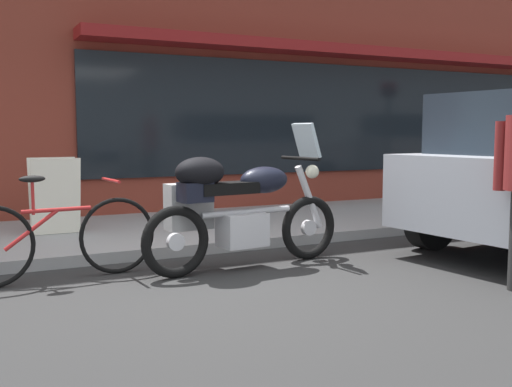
{
  "coord_description": "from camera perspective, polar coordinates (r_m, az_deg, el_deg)",
  "views": [
    {
      "loc": [
        -1.99,
        -4.62,
        1.32
      ],
      "look_at": [
        0.67,
        0.73,
        0.7
      ],
      "focal_mm": 41.9,
      "sensor_mm": 36.0,
      "label": 1
    }
  ],
  "objects": [
    {
      "name": "ground_plane",
      "position": [
        5.2,
        -3.08,
        -8.79
      ],
      "size": [
        80.0,
        80.0,
        0.0
      ],
      "primitive_type": "plane",
      "color": "#292929"
    },
    {
      "name": "storefront_building",
      "position": [
        13.22,
        21.66,
        15.17
      ],
      "size": [
        23.29,
        0.9,
        7.25
      ],
      "color": "maroon",
      "rests_on": "ground_plane"
    },
    {
      "name": "touring_motorcycle",
      "position": [
        5.71,
        -2.16,
        -1.22
      ],
      "size": [
        2.16,
        0.62,
        1.41
      ],
      "color": "black",
      "rests_on": "ground_plane"
    },
    {
      "name": "parked_bicycle",
      "position": [
        5.56,
        -18.48,
        -4.04
      ],
      "size": [
        1.79,
        0.48,
        0.95
      ],
      "color": "black",
      "rests_on": "ground_plane"
    },
    {
      "name": "sandwich_board_sign",
      "position": [
        7.4,
        -18.67,
        -0.21
      ],
      "size": [
        0.55,
        0.41,
        0.89
      ],
      "color": "silver",
      "rests_on": "sidewalk_curb"
    }
  ]
}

